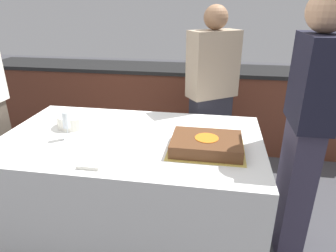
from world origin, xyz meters
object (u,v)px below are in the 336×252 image
(cake, at_px, (206,144))
(person_seated_right, at_px, (305,131))
(wine_glass, at_px, (66,122))
(plate_stack, at_px, (74,120))
(person_cutting_cake, at_px, (211,100))

(cake, xyz_separation_m, person_seated_right, (0.59, 0.11, 0.08))
(wine_glass, height_order, person_seated_right, person_seated_right)
(plate_stack, distance_m, person_cutting_cake, 1.17)
(wine_glass, xyz_separation_m, person_seated_right, (1.52, 0.09, 0.00))
(cake, distance_m, plate_stack, 1.01)
(cake, bearing_deg, person_cutting_cake, 90.00)
(plate_stack, distance_m, wine_glass, 0.23)
(plate_stack, bearing_deg, person_seated_right, -4.35)
(wine_glass, xyz_separation_m, person_cutting_cake, (0.93, 0.83, -0.06))
(cake, height_order, wine_glass, wine_glass)
(person_seated_right, bearing_deg, wine_glass, -86.56)
(cake, bearing_deg, plate_stack, 167.03)
(cake, height_order, plate_stack, plate_stack)
(plate_stack, bearing_deg, cake, -12.97)
(plate_stack, xyz_separation_m, person_seated_right, (1.58, -0.12, 0.08))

